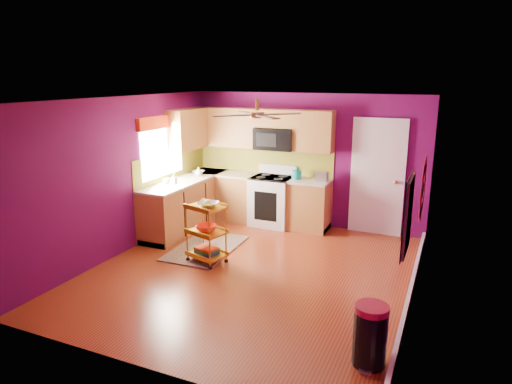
% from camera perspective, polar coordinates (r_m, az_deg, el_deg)
% --- Properties ---
extents(ground, '(5.00, 5.00, 0.00)m').
position_cam_1_polar(ground, '(6.83, -0.55, -9.94)').
color(ground, maroon).
rests_on(ground, ground).
extents(room_envelope, '(4.54, 5.04, 2.52)m').
position_cam_1_polar(room_envelope, '(6.32, -0.36, 3.63)').
color(room_envelope, '#580A49').
rests_on(room_envelope, ground).
extents(lower_cabinets, '(2.81, 2.31, 0.94)m').
position_cam_1_polar(lower_cabinets, '(8.77, -3.69, -1.37)').
color(lower_cabinets, brown).
rests_on(lower_cabinets, ground).
extents(electric_range, '(0.76, 0.66, 1.13)m').
position_cam_1_polar(electric_range, '(8.75, 2.01, -1.05)').
color(electric_range, white).
rests_on(electric_range, ground).
extents(upper_cabinetry, '(2.80, 2.30, 1.26)m').
position_cam_1_polar(upper_cabinetry, '(8.77, -2.15, 7.75)').
color(upper_cabinetry, brown).
rests_on(upper_cabinetry, ground).
extents(left_window, '(0.08, 1.35, 1.08)m').
position_cam_1_polar(left_window, '(8.31, -11.68, 6.67)').
color(left_window, white).
rests_on(left_window, ground).
extents(panel_door, '(0.95, 0.11, 2.15)m').
position_cam_1_polar(panel_door, '(8.42, 14.92, 1.64)').
color(panel_door, white).
rests_on(panel_door, ground).
extents(right_wall_art, '(0.04, 2.74, 1.04)m').
position_cam_1_polar(right_wall_art, '(5.51, 19.49, -0.84)').
color(right_wall_art, black).
rests_on(right_wall_art, ground).
extents(ceiling_fan, '(1.01, 1.01, 0.26)m').
position_cam_1_polar(ceiling_fan, '(6.42, 0.15, 9.73)').
color(ceiling_fan, '#BF8C3F').
rests_on(ceiling_fan, ground).
extents(shag_rug, '(0.99, 1.55, 0.02)m').
position_cam_1_polar(shag_rug, '(7.72, -6.29, -6.97)').
color(shag_rug, black).
rests_on(shag_rug, ground).
extents(rolling_cart, '(0.65, 0.55, 1.01)m').
position_cam_1_polar(rolling_cart, '(7.01, -6.20, -4.79)').
color(rolling_cart, gold).
rests_on(rolling_cart, ground).
extents(trash_can, '(0.41, 0.41, 0.64)m').
position_cam_1_polar(trash_can, '(4.86, 14.08, -16.97)').
color(trash_can, black).
rests_on(trash_can, ground).
extents(teal_kettle, '(0.18, 0.18, 0.21)m').
position_cam_1_polar(teal_kettle, '(8.51, 5.11, 2.21)').
color(teal_kettle, teal).
rests_on(teal_kettle, lower_cabinets).
extents(toaster, '(0.22, 0.15, 0.18)m').
position_cam_1_polar(toaster, '(8.36, 8.20, 1.94)').
color(toaster, beige).
rests_on(toaster, lower_cabinets).
extents(soap_bottle_a, '(0.08, 0.09, 0.19)m').
position_cam_1_polar(soap_bottle_a, '(8.22, -10.20, 1.65)').
color(soap_bottle_a, '#EA3F72').
rests_on(soap_bottle_a, lower_cabinets).
extents(soap_bottle_b, '(0.14, 0.14, 0.17)m').
position_cam_1_polar(soap_bottle_b, '(8.77, -7.18, 2.54)').
color(soap_bottle_b, white).
rests_on(soap_bottle_b, lower_cabinets).
extents(counter_dish, '(0.23, 0.23, 0.06)m').
position_cam_1_polar(counter_dish, '(9.02, -7.21, 2.48)').
color(counter_dish, white).
rests_on(counter_dish, lower_cabinets).
extents(counter_cup, '(0.12, 0.12, 0.09)m').
position_cam_1_polar(counter_cup, '(8.26, -11.13, 1.36)').
color(counter_cup, white).
rests_on(counter_cup, lower_cabinets).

